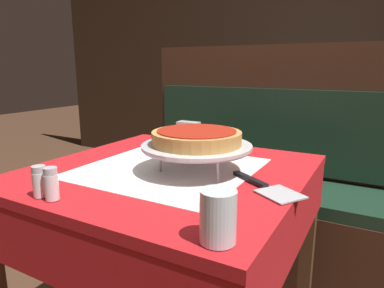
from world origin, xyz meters
TOP-DOWN VIEW (x-y plane):
  - dining_table_front at (0.00, 0.00)m, footprint 0.87×0.87m
  - dining_table_rear at (-0.04, 1.80)m, footprint 0.76×0.76m
  - booth_bench at (0.11, 0.81)m, footprint 1.53×0.45m
  - back_wall_panel at (0.00, 2.39)m, footprint 6.00×0.04m
  - pizza_pan_stand at (0.10, 0.01)m, footprint 0.35×0.35m
  - deep_dish_pizza at (0.10, 0.01)m, footprint 0.29×0.29m
  - pizza_server at (0.34, -0.03)m, footprint 0.25×0.19m
  - water_glass_near at (0.35, -0.37)m, footprint 0.07×0.07m
  - salt_shaker at (-0.15, -0.38)m, footprint 0.04×0.04m
  - pepper_shaker at (-0.11, -0.38)m, footprint 0.04×0.04m
  - napkin_holder at (-0.15, 0.39)m, footprint 0.10×0.05m
  - condiment_caddy at (-0.10, 1.83)m, footprint 0.11×0.11m

SIDE VIEW (x-z plane):
  - booth_bench at x=0.11m, z-range -0.24..0.95m
  - dining_table_front at x=0.00m, z-range 0.26..1.01m
  - dining_table_rear at x=-0.04m, z-range 0.27..1.03m
  - pizza_server at x=0.34m, z-range 0.75..0.76m
  - salt_shaker at x=-0.15m, z-range 0.75..0.83m
  - pepper_shaker at x=-0.11m, z-range 0.75..0.83m
  - napkin_holder at x=-0.15m, z-range 0.75..0.84m
  - condiment_caddy at x=-0.10m, z-range 0.72..0.88m
  - water_glass_near at x=0.35m, z-range 0.75..0.85m
  - pizza_pan_stand at x=0.10m, z-range 0.78..0.87m
  - deep_dish_pizza at x=0.10m, z-range 0.84..0.88m
  - back_wall_panel at x=0.00m, z-range 0.00..2.40m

